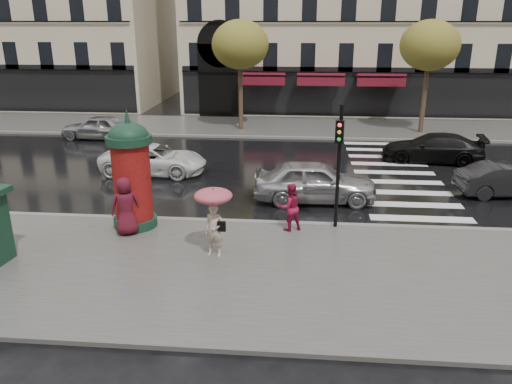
# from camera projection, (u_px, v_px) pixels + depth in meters

# --- Properties ---
(ground) EXTENTS (160.00, 160.00, 0.00)m
(ground) POSITION_uv_depth(u_px,v_px,m) (239.00, 265.00, 14.19)
(ground) COLOR black
(ground) RESTS_ON ground
(near_sidewalk) EXTENTS (90.00, 7.00, 0.12)m
(near_sidewalk) POSITION_uv_depth(u_px,v_px,m) (236.00, 272.00, 13.70)
(near_sidewalk) COLOR #474744
(near_sidewalk) RESTS_ON ground
(far_sidewalk) EXTENTS (90.00, 6.00, 0.12)m
(far_sidewalk) POSITION_uv_depth(u_px,v_px,m) (274.00, 127.00, 32.06)
(far_sidewalk) COLOR #474744
(far_sidewalk) RESTS_ON ground
(near_kerb) EXTENTS (90.00, 0.25, 0.14)m
(near_kerb) POSITION_uv_depth(u_px,v_px,m) (249.00, 222.00, 16.99)
(near_kerb) COLOR slate
(near_kerb) RESTS_ON ground
(far_kerb) EXTENTS (90.00, 0.25, 0.14)m
(far_kerb) POSITION_uv_depth(u_px,v_px,m) (271.00, 137.00, 29.23)
(far_kerb) COLOR slate
(far_kerb) RESTS_ON ground
(zebra_crossing) EXTENTS (3.60, 11.75, 0.01)m
(zebra_crossing) POSITION_uv_depth(u_px,v_px,m) (394.00, 172.00, 22.74)
(zebra_crossing) COLOR silver
(zebra_crossing) RESTS_ON ground
(tree_far_left) EXTENTS (3.40, 3.40, 6.64)m
(tree_far_left) POSITION_uv_depth(u_px,v_px,m) (240.00, 45.00, 29.60)
(tree_far_left) COLOR #38281C
(tree_far_left) RESTS_ON ground
(tree_far_right) EXTENTS (3.40, 3.40, 6.64)m
(tree_far_right) POSITION_uv_depth(u_px,v_px,m) (430.00, 46.00, 28.71)
(tree_far_right) COLOR #38281C
(tree_far_right) RESTS_ON ground
(woman_umbrella) EXTENTS (1.09, 1.09, 2.09)m
(woman_umbrella) POSITION_uv_depth(u_px,v_px,m) (214.00, 211.00, 14.08)
(woman_umbrella) COLOR beige
(woman_umbrella) RESTS_ON near_sidewalk
(woman_red) EXTENTS (0.94, 0.86, 1.57)m
(woman_red) POSITION_uv_depth(u_px,v_px,m) (290.00, 207.00, 16.04)
(woman_red) COLOR maroon
(woman_red) RESTS_ON near_sidewalk
(man_burgundy) EXTENTS (1.08, 0.90, 1.89)m
(man_burgundy) POSITION_uv_depth(u_px,v_px,m) (126.00, 206.00, 15.67)
(man_burgundy) COLOR #52101F
(man_burgundy) RESTS_ON near_sidewalk
(morris_column) EXTENTS (1.46, 1.46, 3.92)m
(morris_column) POSITION_uv_depth(u_px,v_px,m) (132.00, 172.00, 16.00)
(morris_column) COLOR #133222
(morris_column) RESTS_ON near_sidewalk
(traffic_light) EXTENTS (0.28, 0.39, 4.05)m
(traffic_light) POSITION_uv_depth(u_px,v_px,m) (339.00, 155.00, 15.68)
(traffic_light) COLOR black
(traffic_light) RESTS_ON near_sidewalk
(car_silver) EXTENTS (4.71, 2.06, 1.58)m
(car_silver) POSITION_uv_depth(u_px,v_px,m) (315.00, 181.00, 18.95)
(car_silver) COLOR #B1B1B6
(car_silver) RESTS_ON ground
(car_darkgrey) EXTENTS (4.08, 1.77, 1.31)m
(car_darkgrey) POSITION_uv_depth(u_px,v_px,m) (509.00, 180.00, 19.57)
(car_darkgrey) COLOR black
(car_darkgrey) RESTS_ON ground
(car_white) EXTENTS (4.80, 2.36, 1.31)m
(car_white) POSITION_uv_depth(u_px,v_px,m) (154.00, 159.00, 22.44)
(car_white) COLOR white
(car_white) RESTS_ON ground
(car_black) EXTENTS (4.98, 2.55, 1.38)m
(car_black) POSITION_uv_depth(u_px,v_px,m) (433.00, 148.00, 24.31)
(car_black) COLOR black
(car_black) RESTS_ON ground
(car_far_silver) EXTENTS (4.19, 1.95, 1.39)m
(car_far_silver) POSITION_uv_depth(u_px,v_px,m) (97.00, 127.00, 28.90)
(car_far_silver) COLOR #999A9D
(car_far_silver) RESTS_ON ground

